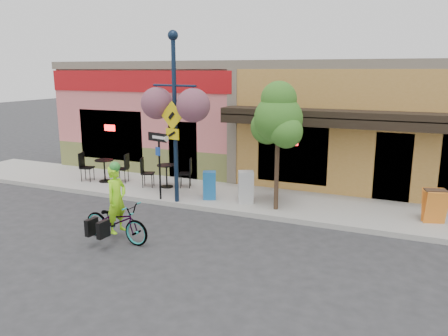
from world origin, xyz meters
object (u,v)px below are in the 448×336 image
at_px(building, 290,116).
at_px(cyclist_rider, 117,209).
at_px(newspaper_box_blue, 209,185).
at_px(street_tree, 277,146).
at_px(lamp_post, 175,119).
at_px(bicycle, 116,222).
at_px(newspaper_box_grey, 246,187).
at_px(one_way_sign, 160,166).

bearing_deg(building, cyclist_rider, -99.32).
relative_size(newspaper_box_blue, street_tree, 0.24).
relative_size(lamp_post, newspaper_box_blue, 5.81).
bearing_deg(bicycle, newspaper_box_grey, -22.86).
distance_m(lamp_post, one_way_sign, 1.63).
xyz_separation_m(cyclist_rider, street_tree, (2.98, 3.59, 1.21)).
bearing_deg(cyclist_rider, building, -5.02).
bearing_deg(cyclist_rider, street_tree, -35.41).
distance_m(cyclist_rider, newspaper_box_grey, 4.32).
xyz_separation_m(newspaper_box_grey, street_tree, (1.05, -0.27, 1.40)).
bearing_deg(street_tree, bicycle, -130.19).
bearing_deg(street_tree, lamp_post, -171.10).
bearing_deg(bicycle, one_way_sign, 15.83).
xyz_separation_m(one_way_sign, newspaper_box_blue, (1.41, 0.66, -0.62)).
xyz_separation_m(building, newspaper_box_blue, (-0.91, -6.19, -1.66)).
height_order(newspaper_box_blue, newspaper_box_grey, newspaper_box_grey).
height_order(bicycle, newspaper_box_blue, newspaper_box_blue).
bearing_deg(newspaper_box_blue, cyclist_rider, -124.74).
bearing_deg(lamp_post, newspaper_box_blue, 50.27).
bearing_deg(bicycle, newspaper_box_blue, -7.34).
xyz_separation_m(cyclist_rider, newspaper_box_grey, (1.93, 3.86, -0.19)).
bearing_deg(building, newspaper_box_grey, -87.23).
xyz_separation_m(bicycle, cyclist_rider, (0.05, 0.00, 0.33)).
distance_m(newspaper_box_blue, newspaper_box_grey, 1.21).
bearing_deg(newspaper_box_blue, bicycle, -125.47).
distance_m(cyclist_rider, newspaper_box_blue, 3.84).
xyz_separation_m(bicycle, one_way_sign, (-0.63, 3.11, 0.71)).
height_order(cyclist_rider, lamp_post, lamp_post).
xyz_separation_m(one_way_sign, newspaper_box_grey, (2.61, 0.75, -0.57)).
relative_size(bicycle, newspaper_box_blue, 2.16).
distance_m(building, one_way_sign, 7.31).
xyz_separation_m(lamp_post, newspaper_box_grey, (2.02, 0.75, -2.09)).
height_order(one_way_sign, newspaper_box_blue, one_way_sign).
relative_size(one_way_sign, newspaper_box_grey, 2.16).
height_order(cyclist_rider, newspaper_box_grey, cyclist_rider).
height_order(building, one_way_sign, building).
relative_size(building, one_way_sign, 8.54).
height_order(cyclist_rider, street_tree, street_tree).
distance_m(cyclist_rider, lamp_post, 3.64).
height_order(building, cyclist_rider, building).
height_order(bicycle, street_tree, street_tree).
height_order(one_way_sign, street_tree, street_tree).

